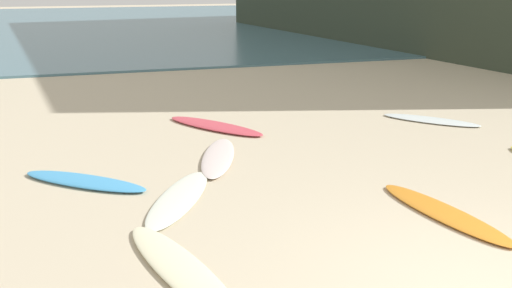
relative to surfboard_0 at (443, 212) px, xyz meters
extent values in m
cube|color=slate|center=(-0.71, 32.66, 0.00)|extent=(120.00, 40.00, 0.08)
ellipsoid|color=orange|center=(0.00, 0.00, 0.00)|extent=(0.90, 2.30, 0.07)
ellipsoid|color=silver|center=(-2.33, 3.14, 0.01)|extent=(1.20, 2.24, 0.09)
ellipsoid|color=white|center=(2.71, 4.30, -0.01)|extent=(1.83, 1.91, 0.06)
ellipsoid|color=#F3EDC3|center=(-3.59, -0.43, 0.01)|extent=(1.17, 2.45, 0.08)
ellipsoid|color=#459FDC|center=(-4.55, 2.59, 0.01)|extent=(2.02, 1.74, 0.09)
ellipsoid|color=white|center=(-3.28, 1.53, 0.00)|extent=(1.50, 2.19, 0.06)
ellipsoid|color=#DA4958|center=(-1.92, 5.17, 0.01)|extent=(1.93, 2.35, 0.09)
camera|label=1|loc=(-4.33, -5.66, 3.00)|focal=38.46mm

